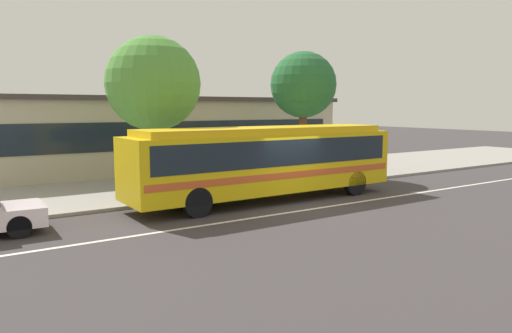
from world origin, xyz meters
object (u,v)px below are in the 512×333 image
object	(u,v)px
transit_bus	(266,158)
pedestrian_walking_along_curb	(220,168)
street_tree_near_stop	(153,84)
pedestrian_waiting_near_sign	(302,159)
street_tree_mid_block	(303,85)
bus_stop_sign	(319,147)

from	to	relation	value
transit_bus	pedestrian_walking_along_curb	size ratio (longest dim) A/B	6.63
pedestrian_walking_along_curb	street_tree_near_stop	size ratio (longest dim) A/B	0.26
pedestrian_waiting_near_sign	street_tree_mid_block	bearing A→B (deg)	51.33
pedestrian_waiting_near_sign	bus_stop_sign	world-z (taller)	bus_stop_sign
pedestrian_walking_along_curb	street_tree_near_stop	xyz separation A→B (m)	(-2.12, 1.72, 3.42)
pedestrian_walking_along_curb	street_tree_mid_block	xyz separation A→B (m)	(5.93, 1.96, 3.58)
transit_bus	pedestrian_waiting_near_sign	bearing A→B (deg)	36.97
pedestrian_walking_along_curb	street_tree_mid_block	size ratio (longest dim) A/B	0.26
bus_stop_sign	street_tree_mid_block	xyz separation A→B (m)	(0.99, 2.43, 2.90)
street_tree_mid_block	pedestrian_waiting_near_sign	bearing A→B (deg)	-128.67
pedestrian_walking_along_curb	street_tree_mid_block	bearing A→B (deg)	18.28
street_tree_near_stop	bus_stop_sign	bearing A→B (deg)	-17.22
transit_bus	pedestrian_walking_along_curb	world-z (taller)	transit_bus
pedestrian_waiting_near_sign	street_tree_near_stop	xyz separation A→B (m)	(-7.45, 0.51, 3.45)
pedestrian_waiting_near_sign	street_tree_mid_block	world-z (taller)	street_tree_mid_block
transit_bus	street_tree_near_stop	world-z (taller)	street_tree_near_stop
transit_bus	bus_stop_sign	xyz separation A→B (m)	(4.16, 1.74, 0.12)
street_tree_near_stop	street_tree_mid_block	world-z (taller)	street_tree_near_stop
street_tree_near_stop	street_tree_mid_block	size ratio (longest dim) A/B	1.01
pedestrian_waiting_near_sign	street_tree_mid_block	size ratio (longest dim) A/B	0.26
transit_bus	pedestrian_waiting_near_sign	world-z (taller)	transit_bus
transit_bus	street_tree_mid_block	world-z (taller)	street_tree_mid_block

